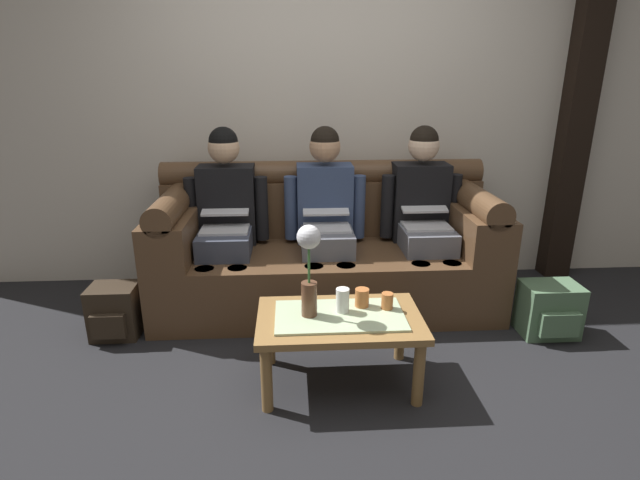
# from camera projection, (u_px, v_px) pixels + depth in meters

# --- Properties ---
(ground_plane) EXTENTS (14.00, 14.00, 0.00)m
(ground_plane) POSITION_uv_depth(u_px,v_px,m) (342.00, 402.00, 2.44)
(ground_plane) COLOR black
(back_wall_patterned) EXTENTS (6.00, 0.12, 2.90)m
(back_wall_patterned) POSITION_uv_depth(u_px,v_px,m) (321.00, 88.00, 3.58)
(back_wall_patterned) COLOR beige
(back_wall_patterned) RESTS_ON ground_plane
(timber_pillar) EXTENTS (0.20, 0.20, 2.90)m
(timber_pillar) POSITION_uv_depth(u_px,v_px,m) (580.00, 88.00, 3.57)
(timber_pillar) COLOR black
(timber_pillar) RESTS_ON ground_plane
(couch) EXTENTS (2.28, 0.88, 0.96)m
(couch) POSITION_uv_depth(u_px,v_px,m) (326.00, 252.00, 3.42)
(couch) COLOR #513823
(couch) RESTS_ON ground_plane
(person_left) EXTENTS (0.56, 0.67, 1.22)m
(person_left) POSITION_uv_depth(u_px,v_px,m) (226.00, 214.00, 3.29)
(person_left) COLOR #383D4C
(person_left) RESTS_ON ground_plane
(person_middle) EXTENTS (0.56, 0.67, 1.22)m
(person_middle) POSITION_uv_depth(u_px,v_px,m) (326.00, 212.00, 3.33)
(person_middle) COLOR #595B66
(person_middle) RESTS_ON ground_plane
(person_right) EXTENTS (0.56, 0.67, 1.22)m
(person_right) POSITION_uv_depth(u_px,v_px,m) (423.00, 210.00, 3.37)
(person_right) COLOR #595B66
(person_right) RESTS_ON ground_plane
(coffee_table) EXTENTS (0.83, 0.51, 0.40)m
(coffee_table) POSITION_uv_depth(u_px,v_px,m) (340.00, 326.00, 2.49)
(coffee_table) COLOR olive
(coffee_table) RESTS_ON ground_plane
(flower_vase) EXTENTS (0.12, 0.12, 0.47)m
(flower_vase) POSITION_uv_depth(u_px,v_px,m) (309.00, 263.00, 2.38)
(flower_vase) COLOR brown
(flower_vase) RESTS_ON coffee_table
(cup_near_left) EXTENTS (0.07, 0.07, 0.12)m
(cup_near_left) POSITION_uv_depth(u_px,v_px,m) (343.00, 300.00, 2.49)
(cup_near_left) COLOR white
(cup_near_left) RESTS_ON coffee_table
(cup_near_right) EXTENTS (0.06, 0.06, 0.09)m
(cup_near_right) POSITION_uv_depth(u_px,v_px,m) (387.00, 301.00, 2.52)
(cup_near_right) COLOR #B26633
(cup_near_right) RESTS_ON coffee_table
(cup_far_center) EXTENTS (0.07, 0.07, 0.10)m
(cup_far_center) POSITION_uv_depth(u_px,v_px,m) (362.00, 298.00, 2.55)
(cup_far_center) COLOR #B26633
(cup_far_center) RESTS_ON coffee_table
(backpack_right) EXTENTS (0.34, 0.28, 0.33)m
(backpack_right) POSITION_uv_depth(u_px,v_px,m) (549.00, 310.00, 3.03)
(backpack_right) COLOR #4C6B4C
(backpack_right) RESTS_ON ground_plane
(backpack_left) EXTENTS (0.28, 0.27, 0.33)m
(backpack_left) POSITION_uv_depth(u_px,v_px,m) (115.00, 312.00, 3.01)
(backpack_left) COLOR #2D2319
(backpack_left) RESTS_ON ground_plane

